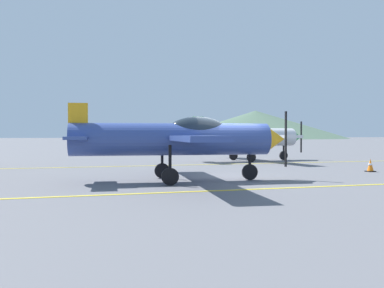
{
  "coord_description": "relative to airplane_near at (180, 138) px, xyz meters",
  "views": [
    {
      "loc": [
        -5.63,
        -15.05,
        1.7
      ],
      "look_at": [
        0.38,
        6.0,
        1.2
      ],
      "focal_mm": 39.7,
      "sensor_mm": 36.0,
      "label": 1
    }
  ],
  "objects": [
    {
      "name": "ground_plane",
      "position": [
        1.84,
        0.24,
        -1.57
      ],
      "size": [
        400.0,
        400.0,
        0.0
      ],
      "primitive_type": "plane",
      "color": "slate"
    },
    {
      "name": "airplane_mid",
      "position": [
        7.19,
        10.27,
        0.0
      ],
      "size": [
        8.11,
        9.3,
        2.78
      ],
      "color": "silver",
      "rests_on": "ground_plane"
    },
    {
      "name": "apron_line_near",
      "position": [
        1.84,
        -2.81,
        -1.56
      ],
      "size": [
        80.0,
        0.16,
        0.01
      ],
      "primitive_type": "cube",
      "color": "yellow",
      "rests_on": "ground_plane"
    },
    {
      "name": "apron_line_far",
      "position": [
        1.84,
        7.78,
        -1.56
      ],
      "size": [
        80.0,
        0.16,
        0.01
      ],
      "primitive_type": "cube",
      "color": "yellow",
      "rests_on": "ground_plane"
    },
    {
      "name": "airplane_near",
      "position": [
        0.0,
        0.0,
        0.0
      ],
      "size": [
        8.09,
        9.3,
        2.78
      ],
      "color": "#33478C",
      "rests_on": "ground_plane"
    },
    {
      "name": "hill_centerleft",
      "position": [
        71.2,
        149.92,
        4.28
      ],
      "size": [
        75.53,
        75.53,
        11.69
      ],
      "primitive_type": "cone",
      "color": "#4C6651",
      "rests_on": "ground_plane"
    },
    {
      "name": "traffic_cone_front",
      "position": [
        9.28,
        1.43,
        -1.28
      ],
      "size": [
        0.36,
        0.36,
        0.59
      ],
      "color": "black",
      "rests_on": "ground_plane"
    }
  ]
}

